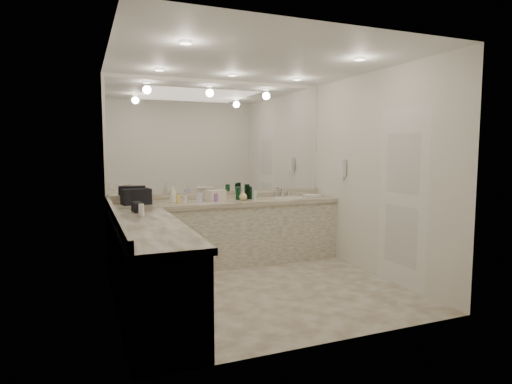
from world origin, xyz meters
name	(u,v)px	position (x,y,z in m)	size (l,w,h in m)	color
floor	(260,289)	(0.00, 0.00, 0.00)	(3.20, 3.20, 0.00)	beige
ceiling	(261,60)	(0.00, 0.00, 2.60)	(3.20, 3.20, 0.00)	white
wall_back	(221,171)	(0.00, 1.50, 1.30)	(3.20, 0.02, 2.60)	silver
wall_left	(112,181)	(-1.60, 0.00, 1.30)	(0.02, 3.00, 2.60)	silver
wall_right	(376,174)	(1.60, 0.00, 1.30)	(0.02, 3.00, 2.60)	silver
vanity_back_base	(228,234)	(0.00, 1.20, 0.42)	(3.20, 0.60, 0.84)	silver
vanity_back_top	(228,203)	(0.00, 1.19, 0.87)	(3.20, 0.64, 0.06)	beige
vanity_left_base	(149,273)	(-1.30, -0.30, 0.42)	(0.60, 2.40, 0.84)	silver
vanity_left_top	(149,227)	(-1.29, -0.30, 0.87)	(0.64, 2.42, 0.06)	beige
backsplash_back	(221,195)	(0.00, 1.48, 0.95)	(3.20, 0.04, 0.10)	beige
backsplash_left	(115,216)	(-1.58, 0.00, 0.95)	(0.04, 3.00, 0.10)	beige
mirror_back	(221,138)	(0.00, 1.49, 1.77)	(3.12, 0.01, 1.55)	white
mirror_left	(111,133)	(-1.59, 0.00, 1.77)	(0.01, 2.92, 1.55)	white
sink	(288,198)	(0.95, 1.20, 0.90)	(0.44, 0.44, 0.03)	white
faucet	(282,192)	(0.95, 1.41, 0.97)	(0.24, 0.16, 0.14)	silver
wall_phone	(342,168)	(1.56, 0.70, 1.35)	(0.06, 0.10, 0.24)	white
door	(402,198)	(1.59, -0.50, 1.05)	(0.02, 0.82, 2.10)	white
black_toiletry_bag	(136,196)	(-1.23, 1.27, 1.00)	(0.36, 0.23, 0.20)	black
black_bag_spill	(137,207)	(-1.30, 0.54, 0.96)	(0.09, 0.21, 0.11)	black
cream_cosmetic_case	(216,195)	(-0.16, 1.24, 0.97)	(0.26, 0.16, 0.15)	beige
hand_towel	(311,196)	(1.31, 1.14, 0.92)	(0.23, 0.15, 0.04)	white
lotion_left	(141,210)	(-1.30, 0.18, 0.97)	(0.06, 0.06, 0.13)	white
soap_bottle_a	(173,194)	(-0.75, 1.24, 1.02)	(0.09, 0.09, 0.24)	white
soap_bottle_b	(199,196)	(-0.41, 1.14, 0.98)	(0.08, 0.08, 0.17)	silver
soap_bottle_c	(243,195)	(0.22, 1.14, 0.97)	(0.11, 0.11, 0.15)	#E8D28B
green_bottle_0	(247,192)	(0.33, 1.27, 1.00)	(0.07, 0.07, 0.19)	#11522C
green_bottle_1	(247,191)	(0.34, 1.31, 1.01)	(0.07, 0.07, 0.21)	#11522C
green_bottle_2	(238,193)	(0.18, 1.25, 0.99)	(0.07, 0.07, 0.18)	#11522C
green_bottle_3	(250,193)	(0.35, 1.25, 0.99)	(0.07, 0.07, 0.18)	#11522C
green_bottle_4	(248,192)	(0.34, 1.29, 1.00)	(0.06, 0.06, 0.20)	#11522C
amenity_bottle_0	(243,196)	(0.27, 1.28, 0.94)	(0.06, 0.06, 0.08)	white
amenity_bottle_1	(255,195)	(0.41, 1.18, 0.96)	(0.06, 0.06, 0.13)	silver
amenity_bottle_2	(223,195)	(-0.05, 1.24, 0.97)	(0.04, 0.04, 0.15)	#E0B28C
amenity_bottle_3	(185,199)	(-0.59, 1.25, 0.94)	(0.06, 0.06, 0.09)	white
amenity_bottle_4	(179,199)	(-0.68, 1.22, 0.95)	(0.05, 0.05, 0.11)	#F2D84C
amenity_bottle_5	(216,198)	(-0.19, 1.15, 0.96)	(0.06, 0.06, 0.11)	#9966B2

